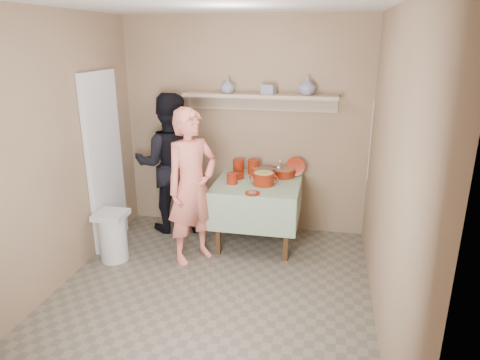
% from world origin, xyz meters
% --- Properties ---
extents(ground, '(3.50, 3.50, 0.00)m').
position_xyz_m(ground, '(0.00, 0.00, 0.00)').
color(ground, '#686051').
rests_on(ground, ground).
extents(tile_panel, '(0.06, 0.70, 2.00)m').
position_xyz_m(tile_panel, '(-1.46, 0.95, 1.00)').
color(tile_panel, silver).
rests_on(tile_panel, ground).
extents(plate_stack_a, '(0.13, 0.13, 0.18)m').
position_xyz_m(plate_stack_a, '(-0.04, 1.56, 0.85)').
color(plate_stack_a, maroon).
rests_on(plate_stack_a, serving_table).
extents(plate_stack_b, '(0.15, 0.15, 0.18)m').
position_xyz_m(plate_stack_b, '(0.15, 1.58, 0.85)').
color(plate_stack_b, maroon).
rests_on(plate_stack_b, serving_table).
extents(bowl_stack, '(0.12, 0.12, 0.12)m').
position_xyz_m(bowl_stack, '(-0.03, 1.16, 0.82)').
color(bowl_stack, maroon).
rests_on(bowl_stack, serving_table).
extents(empty_bowl, '(0.18, 0.18, 0.05)m').
position_xyz_m(empty_bowl, '(-0.02, 1.37, 0.79)').
color(empty_bowl, maroon).
rests_on(empty_bowl, serving_table).
extents(propped_lid, '(0.24, 0.12, 0.22)m').
position_xyz_m(propped_lid, '(0.65, 1.59, 0.88)').
color(propped_lid, maroon).
rests_on(propped_lid, serving_table).
extents(vase_right, '(0.20, 0.20, 0.20)m').
position_xyz_m(vase_right, '(0.74, 1.64, 1.82)').
color(vase_right, navy).
rests_on(vase_right, wall_shelf).
extents(vase_left, '(0.22, 0.22, 0.18)m').
position_xyz_m(vase_left, '(-0.18, 1.61, 1.81)').
color(vase_left, navy).
rests_on(vase_left, wall_shelf).
extents(ceramic_box, '(0.17, 0.14, 0.11)m').
position_xyz_m(ceramic_box, '(0.31, 1.62, 1.77)').
color(ceramic_box, navy).
rests_on(ceramic_box, wall_shelf).
extents(person_cook, '(0.70, 0.73, 1.68)m').
position_xyz_m(person_cook, '(-0.37, 0.75, 0.84)').
color(person_cook, '#E77363').
rests_on(person_cook, ground).
extents(person_helper, '(1.00, 0.88, 1.73)m').
position_xyz_m(person_helper, '(-0.89, 1.46, 0.86)').
color(person_helper, black).
rests_on(person_helper, ground).
extents(room_shell, '(3.04, 3.54, 2.62)m').
position_xyz_m(room_shell, '(0.00, 0.00, 1.61)').
color(room_shell, '#93775A').
rests_on(room_shell, ground).
extents(serving_table, '(0.97, 0.97, 0.76)m').
position_xyz_m(serving_table, '(0.25, 1.28, 0.64)').
color(serving_table, '#4C2D16').
rests_on(serving_table, ground).
extents(cazuela_meat_a, '(0.30, 0.30, 0.10)m').
position_xyz_m(cazuela_meat_a, '(0.29, 1.50, 0.82)').
color(cazuela_meat_a, maroon).
rests_on(cazuela_meat_a, serving_table).
extents(cazuela_meat_b, '(0.28, 0.28, 0.10)m').
position_xyz_m(cazuela_meat_b, '(0.52, 1.53, 0.82)').
color(cazuela_meat_b, maroon).
rests_on(cazuela_meat_b, serving_table).
extents(ladle, '(0.08, 0.26, 0.19)m').
position_xyz_m(ladle, '(0.46, 1.52, 0.87)').
color(ladle, silver).
rests_on(ladle, cazuela_meat_b).
extents(cazuela_rice, '(0.33, 0.25, 0.14)m').
position_xyz_m(cazuela_rice, '(0.33, 1.20, 0.85)').
color(cazuela_rice, maroon).
rests_on(cazuela_rice, serving_table).
extents(front_plate, '(0.16, 0.16, 0.03)m').
position_xyz_m(front_plate, '(0.26, 0.87, 0.77)').
color(front_plate, maroon).
rests_on(front_plate, serving_table).
extents(wall_shelf, '(1.80, 0.25, 0.21)m').
position_xyz_m(wall_shelf, '(0.20, 1.65, 1.67)').
color(wall_shelf, tan).
rests_on(wall_shelf, room_shell).
extents(trash_bin, '(0.32, 0.32, 0.56)m').
position_xyz_m(trash_bin, '(-1.22, 0.54, 0.28)').
color(trash_bin, silver).
rests_on(trash_bin, ground).
extents(electrical_cord, '(0.01, 0.05, 0.90)m').
position_xyz_m(electrical_cord, '(1.47, 1.48, 1.25)').
color(electrical_cord, silver).
rests_on(electrical_cord, wall_shelf).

